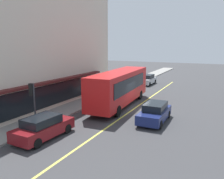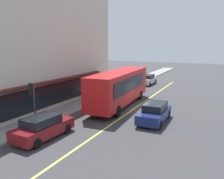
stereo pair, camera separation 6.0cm
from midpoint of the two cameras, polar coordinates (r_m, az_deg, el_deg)
ground at (r=22.93m, az=5.63°, el=-4.61°), size 120.00×120.00×0.00m
sidewalk at (r=25.30m, az=-6.21°, el=-2.96°), size 80.00×2.60×0.15m
lane_centre_stripe at (r=22.93m, az=5.63°, el=-4.60°), size 36.00×0.16×0.01m
storefront_building at (r=25.94m, az=-22.95°, el=9.63°), size 22.66×10.63×11.84m
bus at (r=23.44m, az=2.03°, el=0.76°), size 11.25×3.13×3.50m
traffic_light at (r=18.06m, az=-18.83°, el=-1.14°), size 0.30×0.52×3.20m
car_silver at (r=36.71m, az=8.71°, el=2.40°), size 4.33×1.91×1.52m
car_navy at (r=19.14m, az=10.43°, el=-5.59°), size 4.31×1.88×1.52m
car_maroon at (r=16.30m, az=-16.40°, el=-8.83°), size 4.38×2.01×1.52m
pedestrian_waiting at (r=33.85m, az=2.69°, el=2.62°), size 0.34×0.34×1.78m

